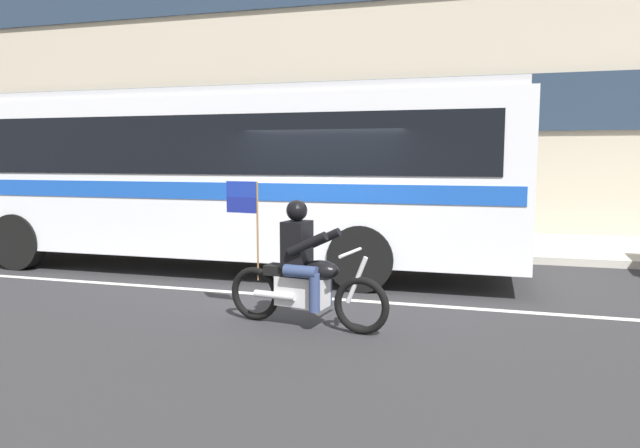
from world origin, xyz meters
The scene contains 7 objects.
ground_plane centered at (0.00, 0.00, 0.00)m, with size 60.00×60.00×0.00m, color #2B2B2D.
sidewalk_curb centered at (0.00, 5.10, 0.07)m, with size 28.00×3.80×0.15m, color #B7B2A8.
lane_center_stripe centered at (0.00, -0.60, 0.00)m, with size 26.60×0.14×0.01m, color silver.
office_building_facade centered at (0.00, 7.39, 4.90)m, with size 28.00×0.89×9.79m.
transit_bus centered at (-2.45, 1.19, 1.88)m, with size 11.12×2.64×3.22m.
motorcycle_with_rider centered at (0.34, -2.05, 0.67)m, with size 2.18×0.69×1.78m.
fire_hydrant centered at (-3.90, 4.02, 0.52)m, with size 0.22×0.30×0.75m.
Camera 1 is at (2.50, -8.77, 2.08)m, focal length 33.00 mm.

